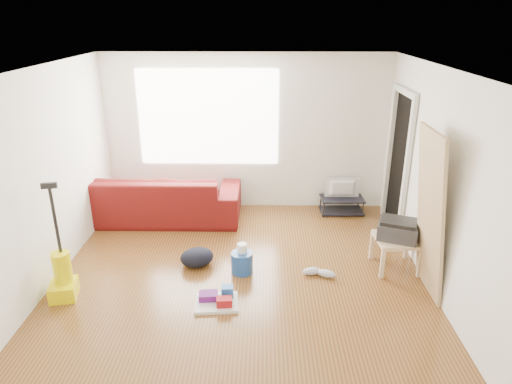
{
  "coord_description": "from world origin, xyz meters",
  "views": [
    {
      "loc": [
        0.27,
        -4.62,
        3.04
      ],
      "look_at": [
        0.18,
        0.6,
        0.99
      ],
      "focal_mm": 32.0,
      "sensor_mm": 36.0,
      "label": 1
    }
  ],
  "objects_px": {
    "side_table": "(396,243)",
    "backpack": "(197,265)",
    "bucket": "(242,272)",
    "tv_stand": "(341,205)",
    "cleaning_tray": "(218,300)",
    "sofa": "(160,218)",
    "vacuum": "(63,276)"
  },
  "relations": [
    {
      "from": "side_table",
      "to": "backpack",
      "type": "bearing_deg",
      "value": 179.77
    },
    {
      "from": "bucket",
      "to": "tv_stand",
      "type": "bearing_deg",
      "value": 50.59
    },
    {
      "from": "side_table",
      "to": "cleaning_tray",
      "type": "distance_m",
      "value": 2.35
    },
    {
      "from": "sofa",
      "to": "side_table",
      "type": "relative_size",
      "value": 4.66
    },
    {
      "from": "tv_stand",
      "to": "bucket",
      "type": "bearing_deg",
      "value": -131.42
    },
    {
      "from": "tv_stand",
      "to": "side_table",
      "type": "relative_size",
      "value": 1.29
    },
    {
      "from": "tv_stand",
      "to": "bucket",
      "type": "relative_size",
      "value": 2.59
    },
    {
      "from": "sofa",
      "to": "tv_stand",
      "type": "xyz_separation_m",
      "value": [
        2.91,
        0.27,
        0.14
      ]
    },
    {
      "from": "tv_stand",
      "to": "cleaning_tray",
      "type": "relative_size",
      "value": 1.38
    },
    {
      "from": "side_table",
      "to": "backpack",
      "type": "relative_size",
      "value": 1.27
    },
    {
      "from": "tv_stand",
      "to": "backpack",
      "type": "bearing_deg",
      "value": -143.06
    },
    {
      "from": "vacuum",
      "to": "tv_stand",
      "type": "bearing_deg",
      "value": 22.7
    },
    {
      "from": "side_table",
      "to": "bucket",
      "type": "height_order",
      "value": "side_table"
    },
    {
      "from": "sofa",
      "to": "vacuum",
      "type": "xyz_separation_m",
      "value": [
        -0.64,
        -2.15,
        0.25
      ]
    },
    {
      "from": "side_table",
      "to": "vacuum",
      "type": "xyz_separation_m",
      "value": [
        -3.95,
        -0.69,
        -0.1
      ]
    },
    {
      "from": "sofa",
      "to": "cleaning_tray",
      "type": "relative_size",
      "value": 4.98
    },
    {
      "from": "sofa",
      "to": "backpack",
      "type": "height_order",
      "value": "sofa"
    },
    {
      "from": "sofa",
      "to": "tv_stand",
      "type": "relative_size",
      "value": 3.61
    },
    {
      "from": "side_table",
      "to": "vacuum",
      "type": "height_order",
      "value": "vacuum"
    },
    {
      "from": "sofa",
      "to": "backpack",
      "type": "distance_m",
      "value": 1.65
    },
    {
      "from": "bucket",
      "to": "cleaning_tray",
      "type": "xyz_separation_m",
      "value": [
        -0.24,
        -0.68,
        0.05
      ]
    },
    {
      "from": "bucket",
      "to": "sofa",
      "type": "bearing_deg",
      "value": 130.61
    },
    {
      "from": "tv_stand",
      "to": "cleaning_tray",
      "type": "distance_m",
      "value": 3.11
    },
    {
      "from": "bucket",
      "to": "backpack",
      "type": "relative_size",
      "value": 0.63
    },
    {
      "from": "vacuum",
      "to": "backpack",
      "type": "bearing_deg",
      "value": 14.59
    },
    {
      "from": "sofa",
      "to": "vacuum",
      "type": "distance_m",
      "value": 2.25
    },
    {
      "from": "bucket",
      "to": "backpack",
      "type": "distance_m",
      "value": 0.61
    },
    {
      "from": "side_table",
      "to": "tv_stand",
      "type": "bearing_deg",
      "value": 103.11
    },
    {
      "from": "bucket",
      "to": "side_table",
      "type": "bearing_deg",
      "value": 4.25
    },
    {
      "from": "side_table",
      "to": "bucket",
      "type": "bearing_deg",
      "value": -175.75
    },
    {
      "from": "tv_stand",
      "to": "backpack",
      "type": "distance_m",
      "value": 2.73
    },
    {
      "from": "tv_stand",
      "to": "side_table",
      "type": "xyz_separation_m",
      "value": [
        0.4,
        -1.73,
        0.22
      ]
    }
  ]
}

